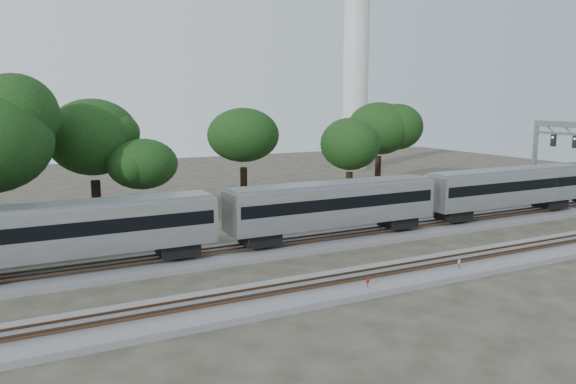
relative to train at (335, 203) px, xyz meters
name	(u,v)px	position (x,y,z in m)	size (l,w,h in m)	color
ground	(277,277)	(-8.33, -6.00, -3.36)	(160.00, 160.00, 0.00)	#383328
track_far	(242,252)	(-8.33, 0.00, -3.16)	(160.00, 5.00, 0.73)	slate
track_near	(306,291)	(-8.33, -10.00, -3.16)	(160.00, 5.00, 0.73)	slate
train	(335,203)	(0.00, 0.00, 0.00)	(95.96, 3.32, 4.89)	silver
switch_stand_red	(368,284)	(-4.84, -11.55, -2.75)	(0.30, 0.10, 0.96)	#512D19
switch_stand_white	(459,265)	(2.84, -11.34, -2.67)	(0.33, 0.16, 1.09)	#512D19
switch_lever	(412,285)	(-1.61, -11.84, -3.21)	(0.50, 0.30, 0.30)	#512D19
signal_gantry	(566,147)	(28.26, 0.00, 3.61)	(0.66, 7.87, 9.58)	gray
tree_3	(93,137)	(-16.80, 13.99, 5.11)	(8.63, 8.63, 12.16)	black
tree_4	(142,164)	(-13.25, 10.72, 2.83)	(6.32, 6.32, 8.91)	black
tree_5	(243,135)	(0.03, 19.46, 4.53)	(8.04, 8.04, 11.34)	black
tree_6	(350,144)	(10.69, 14.06, 3.52)	(7.02, 7.02, 9.90)	black
tree_7	(379,129)	(20.89, 22.49, 4.66)	(8.17, 8.17, 11.52)	black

